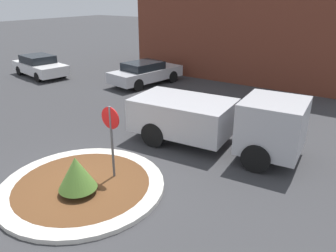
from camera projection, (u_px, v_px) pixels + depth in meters
ground_plane at (83, 188)px, 9.23m from camera, size 120.00×120.00×0.00m
traffic_island at (83, 186)px, 9.21m from camera, size 4.58×4.58×0.13m
stop_sign at (111, 131)px, 9.05m from camera, size 0.63×0.07×2.27m
island_shrub at (76, 173)px, 8.54m from camera, size 1.02×1.02×1.06m
utility_truck at (217, 120)px, 11.28m from camera, size 6.06×2.65×2.04m
storefront_building at (252, 13)px, 20.99m from camera, size 13.98×6.07×7.87m
parked_sedan_white at (40, 66)px, 21.57m from camera, size 4.60×2.60×1.36m
parked_sedan_silver at (146, 73)px, 19.60m from camera, size 2.59×4.80×1.37m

